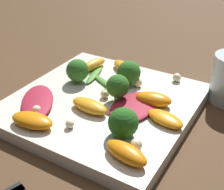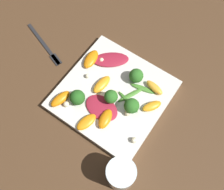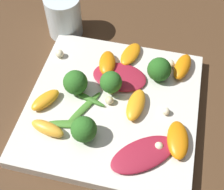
% 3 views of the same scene
% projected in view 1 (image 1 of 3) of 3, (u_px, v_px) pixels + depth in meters
% --- Properties ---
extents(ground_plane, '(2.40, 2.40, 0.00)m').
position_uv_depth(ground_plane, '(103.00, 110.00, 0.55)').
color(ground_plane, '#4C331E').
extents(plate, '(0.29, 0.29, 0.02)m').
position_uv_depth(plate, '(103.00, 105.00, 0.54)').
color(plate, silver).
rests_on(plate, ground_plane).
extents(radicchio_leaf_0, '(0.10, 0.07, 0.01)m').
position_uv_depth(radicchio_leaf_0, '(133.00, 107.00, 0.50)').
color(radicchio_leaf_0, maroon).
rests_on(radicchio_leaf_0, plate).
extents(radicchio_leaf_1, '(0.12, 0.11, 0.01)m').
position_uv_depth(radicchio_leaf_1, '(37.00, 101.00, 0.52)').
color(radicchio_leaf_1, maroon).
rests_on(radicchio_leaf_1, plate).
extents(orange_segment_0, '(0.04, 0.06, 0.02)m').
position_uv_depth(orange_segment_0, '(154.00, 99.00, 0.51)').
color(orange_segment_0, orange).
rests_on(orange_segment_0, plate).
extents(orange_segment_1, '(0.05, 0.06, 0.02)m').
position_uv_depth(orange_segment_1, '(123.00, 67.00, 0.62)').
color(orange_segment_1, orange).
rests_on(orange_segment_1, plate).
extents(orange_segment_2, '(0.04, 0.07, 0.02)m').
position_uv_depth(orange_segment_2, '(32.00, 120.00, 0.46)').
color(orange_segment_2, orange).
rests_on(orange_segment_2, plate).
extents(orange_segment_3, '(0.05, 0.07, 0.01)m').
position_uv_depth(orange_segment_3, '(165.00, 119.00, 0.47)').
color(orange_segment_3, orange).
rests_on(orange_segment_3, plate).
extents(orange_segment_4, '(0.03, 0.07, 0.02)m').
position_uv_depth(orange_segment_4, '(90.00, 106.00, 0.50)').
color(orange_segment_4, orange).
rests_on(orange_segment_4, plate).
extents(orange_segment_5, '(0.04, 0.07, 0.02)m').
position_uv_depth(orange_segment_5, '(126.00, 153.00, 0.40)').
color(orange_segment_5, orange).
rests_on(orange_segment_5, plate).
extents(orange_segment_6, '(0.06, 0.03, 0.02)m').
position_uv_depth(orange_segment_6, '(94.00, 64.00, 0.63)').
color(orange_segment_6, '#FCAD33').
rests_on(orange_segment_6, plate).
extents(broccoli_floret_0, '(0.04, 0.04, 0.05)m').
position_uv_depth(broccoli_floret_0, '(129.00, 73.00, 0.57)').
color(broccoli_floret_0, '#7A9E51').
rests_on(broccoli_floret_0, plate).
extents(broccoli_floret_1, '(0.04, 0.04, 0.04)m').
position_uv_depth(broccoli_floret_1, '(77.00, 71.00, 0.58)').
color(broccoli_floret_1, '#7A9E51').
rests_on(broccoli_floret_1, plate).
extents(broccoli_floret_2, '(0.04, 0.04, 0.05)m').
position_uv_depth(broccoli_floret_2, '(118.00, 86.00, 0.51)').
color(broccoli_floret_2, '#84AD5B').
rests_on(broccoli_floret_2, plate).
extents(broccoli_floret_3, '(0.04, 0.04, 0.04)m').
position_uv_depth(broccoli_floret_3, '(123.00, 123.00, 0.44)').
color(broccoli_floret_3, '#84AD5B').
rests_on(broccoli_floret_3, plate).
extents(arugula_sprig_0, '(0.05, 0.09, 0.01)m').
position_uv_depth(arugula_sprig_0, '(105.00, 83.00, 0.58)').
color(arugula_sprig_0, '#47842D').
rests_on(arugula_sprig_0, plate).
extents(arugula_sprig_1, '(0.08, 0.03, 0.01)m').
position_uv_depth(arugula_sprig_1, '(95.00, 75.00, 0.60)').
color(arugula_sprig_1, '#47842D').
rests_on(arugula_sprig_1, plate).
extents(arugula_sprig_2, '(0.08, 0.03, 0.01)m').
position_uv_depth(arugula_sprig_2, '(119.00, 85.00, 0.57)').
color(arugula_sprig_2, '#3D7528').
rests_on(arugula_sprig_2, plate).
extents(macadamia_nut_0, '(0.01, 0.01, 0.01)m').
position_uv_depth(macadamia_nut_0, '(71.00, 124.00, 0.46)').
color(macadamia_nut_0, beige).
rests_on(macadamia_nut_0, plate).
extents(macadamia_nut_1, '(0.01, 0.01, 0.01)m').
position_uv_depth(macadamia_nut_1, '(104.00, 94.00, 0.53)').
color(macadamia_nut_1, beige).
rests_on(macadamia_nut_1, plate).
extents(macadamia_nut_2, '(0.01, 0.01, 0.01)m').
position_uv_depth(macadamia_nut_2, '(37.00, 110.00, 0.49)').
color(macadamia_nut_2, beige).
rests_on(macadamia_nut_2, plate).
extents(macadamia_nut_3, '(0.02, 0.02, 0.02)m').
position_uv_depth(macadamia_nut_3, '(177.00, 77.00, 0.58)').
color(macadamia_nut_3, beige).
rests_on(macadamia_nut_3, plate).
extents(macadamia_nut_4, '(0.02, 0.02, 0.02)m').
position_uv_depth(macadamia_nut_4, '(136.00, 145.00, 0.42)').
color(macadamia_nut_4, beige).
rests_on(macadamia_nut_4, plate).
extents(macadamia_nut_5, '(0.02, 0.02, 0.02)m').
position_uv_depth(macadamia_nut_5, '(138.00, 83.00, 0.57)').
color(macadamia_nut_5, beige).
rests_on(macadamia_nut_5, plate).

